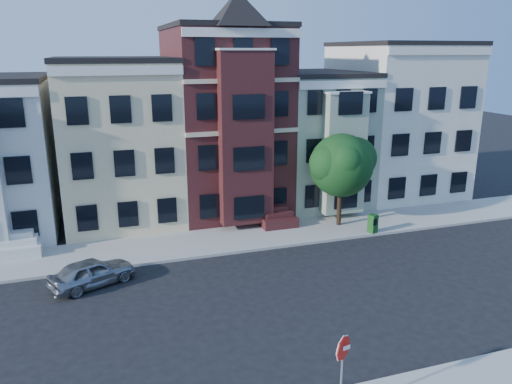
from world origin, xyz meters
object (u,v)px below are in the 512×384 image
object	(u,v)px
street_tree	(341,170)
stop_sign	(342,370)
newspaper_box	(373,224)
parked_car	(92,272)

from	to	relation	value
street_tree	stop_sign	distance (m)	17.22
newspaper_box	stop_sign	bearing A→B (deg)	-148.21
newspaper_box	stop_sign	xyz separation A→B (m)	(-9.13, -13.32, 0.92)
street_tree	newspaper_box	bearing A→B (deg)	-55.32
street_tree	parked_car	world-z (taller)	street_tree
street_tree	parked_car	bearing A→B (deg)	-165.97
newspaper_box	stop_sign	distance (m)	16.18
parked_car	newspaper_box	world-z (taller)	parked_car
stop_sign	parked_car	bearing A→B (deg)	110.19
stop_sign	newspaper_box	bearing A→B (deg)	44.67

